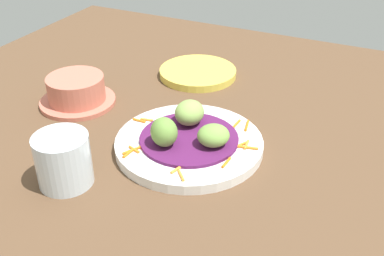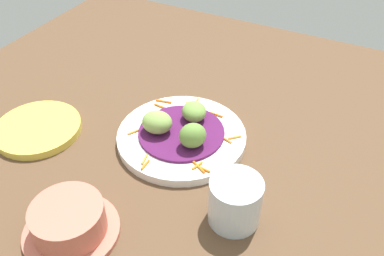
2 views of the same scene
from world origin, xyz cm
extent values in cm
cube|color=brown|center=(0.00, 0.00, 1.00)|extent=(110.00, 110.00, 2.00)
cylinder|color=white|center=(0.56, 3.76, 2.79)|extent=(23.17, 23.17, 1.59)
cylinder|color=#51194C|center=(0.56, 3.76, 3.84)|extent=(15.44, 15.44, 0.52)
cylinder|color=orange|center=(-7.04, 10.55, 3.79)|extent=(3.18, 1.05, 0.40)
cylinder|color=orange|center=(-1.71, 12.42, 3.79)|extent=(2.44, 0.69, 0.40)
cylinder|color=orange|center=(-1.66, -5.13, 3.79)|extent=(0.80, 2.21, 0.40)
cylinder|color=orange|center=(8.58, 5.65, 3.79)|extent=(2.10, 0.98, 0.40)
cylinder|color=orange|center=(3.95, 11.39, 3.79)|extent=(2.66, 0.55, 0.40)
cylinder|color=orange|center=(7.12, -2.54, 3.79)|extent=(3.02, 1.87, 0.40)
cylinder|color=orange|center=(-1.01, 12.59, 3.79)|extent=(1.19, 3.70, 0.40)
cylinder|color=orange|center=(-7.21, 0.35, 3.79)|extent=(1.54, 2.18, 0.40)
cylinder|color=orange|center=(8.06, -2.63, 3.79)|extent=(2.45, 0.63, 0.40)
cylinder|color=orange|center=(-1.43, 11.69, 3.79)|extent=(1.79, 1.29, 0.40)
cylinder|color=orange|center=(6.81, -2.41, 3.79)|extent=(1.10, 2.21, 0.40)
cylinder|color=orange|center=(9.52, 6.90, 3.79)|extent=(1.99, 1.87, 0.40)
cylinder|color=orange|center=(-0.88, -6.13, 3.79)|extent=(0.41, 2.33, 0.40)
cylinder|color=orange|center=(-6.49, 8.80, 3.79)|extent=(3.33, 0.65, 0.40)
ellipsoid|color=olive|center=(4.05, 1.32, 6.32)|extent=(6.15, 6.17, 4.44)
ellipsoid|color=#759E47|center=(0.94, 8.00, 5.75)|extent=(6.50, 6.58, 3.30)
ellipsoid|color=#84A851|center=(-3.29, 1.97, 6.03)|extent=(6.07, 5.44, 3.86)
cylinder|color=#E0CC4C|center=(-24.22, -6.28, 2.73)|extent=(15.71, 15.71, 1.46)
cylinder|color=#C66B56|center=(-3.91, -21.19, 2.40)|extent=(13.79, 13.79, 0.80)
cylinder|color=#C66B56|center=(-3.91, -21.19, 5.06)|extent=(10.32, 10.32, 4.52)
cylinder|color=silver|center=(15.71, -8.17, 5.75)|extent=(7.70, 7.70, 7.50)
camera|label=1|loc=(55.49, 30.58, 43.22)|focal=43.75mm
camera|label=2|loc=(27.71, -45.18, 51.44)|focal=38.43mm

